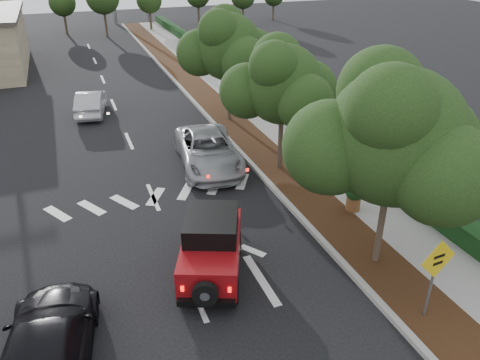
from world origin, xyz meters
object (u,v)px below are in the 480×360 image
silver_suv_ahead (208,150)px  red_jeep (212,244)px  speed_hump_sign (435,269)px  black_suv_oncoming (47,348)px

silver_suv_ahead → red_jeep: bearing=-99.7°
red_jeep → silver_suv_ahead: 7.31m
red_jeep → speed_hump_sign: 6.06m
red_jeep → black_suv_oncoming: size_ratio=0.78×
silver_suv_ahead → speed_hump_sign: size_ratio=2.22×
speed_hump_sign → red_jeep: bearing=135.5°
red_jeep → speed_hump_sign: speed_hump_sign is taller
red_jeep → black_suv_oncoming: (-4.60, -2.17, -0.24)m
black_suv_oncoming → speed_hump_sign: 9.40m
black_suv_oncoming → red_jeep: bearing=-145.2°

